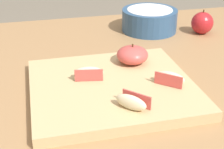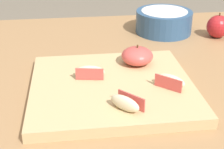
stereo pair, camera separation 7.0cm
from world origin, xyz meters
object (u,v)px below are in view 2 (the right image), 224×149
Objects in this scene: apple_wedge_middle at (90,72)px; whole_apple_crimson at (218,26)px; apple_wedge_front at (128,103)px; ceramic_fruit_bowl at (164,21)px; apple_wedge_left at (170,81)px; cutting_board at (112,87)px; apple_half_skin_up at (137,56)px.

whole_apple_crimson is at bearing 32.92° from apple_wedge_middle.
apple_wedge_front is 0.80× the size of whole_apple_crimson.
apple_wedge_front is 0.35× the size of ceramic_fruit_bowl.
apple_wedge_front is 0.52m from whole_apple_crimson.
ceramic_fruit_bowl is at bearing 76.87° from apple_wedge_left.
whole_apple_crimson is at bearing -23.30° from ceramic_fruit_bowl.
cutting_board is 0.06m from apple_wedge_middle.
ceramic_fruit_bowl is at bearing 156.70° from whole_apple_crimson.
apple_wedge_left is (0.05, -0.12, -0.01)m from apple_half_skin_up.
whole_apple_crimson is (0.40, 0.26, -0.00)m from apple_wedge_middle.
apple_wedge_left is at bearing -21.43° from apple_wedge_middle.
whole_apple_crimson is at bearing 35.30° from apple_half_skin_up.
apple_half_skin_up is at bearing 74.12° from apple_wedge_front.
apple_wedge_left is 0.40m from ceramic_fruit_bowl.
apple_wedge_middle is 0.87× the size of whole_apple_crimson.
apple_wedge_middle is 0.17m from apple_wedge_left.
apple_wedge_left is 0.12m from apple_wedge_front.
cutting_board is at bearing -34.23° from apple_wedge_middle.
apple_wedge_left is at bearing -15.84° from cutting_board.
apple_wedge_middle is 0.38× the size of ceramic_fruit_bowl.
apple_wedge_middle is at bearing 145.77° from cutting_board.
whole_apple_crimson is 0.44× the size of ceramic_fruit_bowl.
cutting_board is 0.12m from apple_wedge_left.
apple_half_skin_up is 0.20m from apple_wedge_front.
cutting_board is at bearing -140.93° from whole_apple_crimson.
whole_apple_crimson is at bearing 49.19° from apple_wedge_front.
apple_half_skin_up is 0.30m from ceramic_fruit_bowl.
ceramic_fruit_bowl is (0.14, 0.27, -0.01)m from apple_half_skin_up.
whole_apple_crimson is (0.29, 0.20, -0.01)m from apple_half_skin_up.
apple_wedge_middle is at bearing 158.57° from apple_wedge_left.
apple_half_skin_up is 1.23× the size of apple_wedge_front.
apple_wedge_middle is at bearing -147.08° from whole_apple_crimson.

